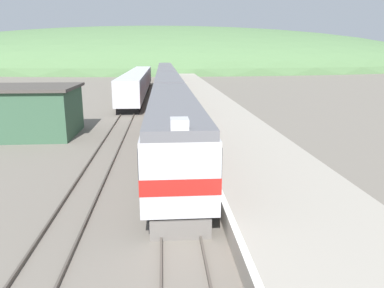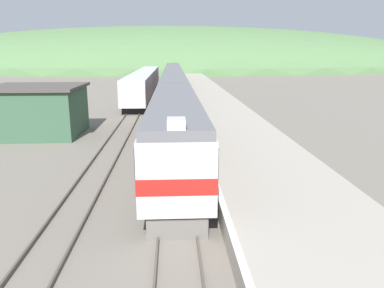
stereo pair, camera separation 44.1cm
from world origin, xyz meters
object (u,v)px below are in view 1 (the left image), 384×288
object	(u,v)px
siding_train	(138,83)
carriage_third	(166,79)
carriage_fourth	(165,73)
carriage_second	(168,92)
express_train_lead_car	(173,128)

from	to	relation	value
siding_train	carriage_third	bearing A→B (deg)	34.18
siding_train	carriage_fourth	bearing A→B (deg)	79.04
siding_train	carriage_second	bearing A→B (deg)	-75.28
carriage_second	carriage_third	distance (m)	19.95
carriage_second	siding_train	xyz separation A→B (m)	(-4.45, 16.93, -0.30)
carriage_second	siding_train	world-z (taller)	carriage_second
carriage_second	siding_train	bearing A→B (deg)	104.72
carriage_third	carriage_second	bearing A→B (deg)	-90.00
express_train_lead_car	carriage_third	world-z (taller)	express_train_lead_car
express_train_lead_car	carriage_second	xyz separation A→B (m)	(0.00, 20.43, -0.01)
carriage_second	carriage_fourth	size ratio (longest dim) A/B	1.00
carriage_third	siding_train	world-z (taller)	carriage_third
express_train_lead_car	carriage_second	distance (m)	20.43
carriage_second	siding_train	distance (m)	17.51
carriage_third	express_train_lead_car	bearing A→B (deg)	-90.00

